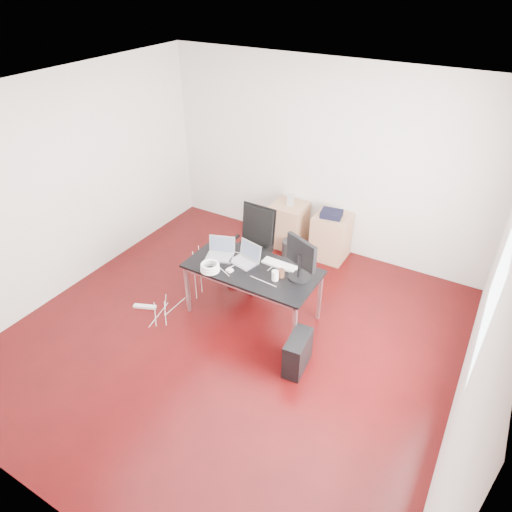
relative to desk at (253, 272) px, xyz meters
The scene contains 18 objects.
room_shell 0.86m from the desk, 86.05° to the right, with size 5.00×5.00×5.00m.
desk is the anchor object (origin of this frame).
office_chair 0.76m from the desk, 120.55° to the left, with size 0.49×0.51×1.08m.
filing_cabinet_left 1.84m from the desk, 102.53° to the left, with size 0.50×0.50×0.70m, color #A57452.
filing_cabinet_right 1.83m from the desk, 79.82° to the left, with size 0.50×0.50×0.70m, color #A57452.
pc_tower 1.12m from the desk, 30.76° to the right, with size 0.20×0.45×0.44m, color black.
wastebasket 1.55m from the desk, 97.90° to the left, with size 0.24×0.24×0.28m, color black.
power_strip 1.57m from the desk, 155.22° to the right, with size 0.30×0.06×0.04m, color white.
laptop_left 0.50m from the desk, behind, with size 0.40×0.35×0.23m.
laptop_right 0.19m from the desk, 151.23° to the left, with size 0.38×0.32×0.23m.
monitor 0.67m from the desk, 11.62° to the left, with size 0.43×0.26×0.51m.
keyboard 0.34m from the desk, 39.51° to the left, with size 0.44×0.14×0.02m, color white.
cup_white 0.37m from the desk, 12.22° to the right, with size 0.08×0.08×0.12m, color white.
cup_brown 0.39m from the desk, ahead, with size 0.08×0.08×0.10m, color #582F1E.
cable_coil 0.52m from the desk, 142.71° to the right, with size 0.24×0.24×0.11m.
power_adapter 0.29m from the desk, 135.81° to the right, with size 0.07×0.07×0.03m, color white.
speaker 1.80m from the desk, 101.95° to the left, with size 0.09×0.08×0.18m, color #9E9E9E.
navy_garment 1.76m from the desk, 80.08° to the left, with size 0.30×0.24×0.09m, color black.
Camera 1 is at (2.30, -3.39, 3.86)m, focal length 32.00 mm.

